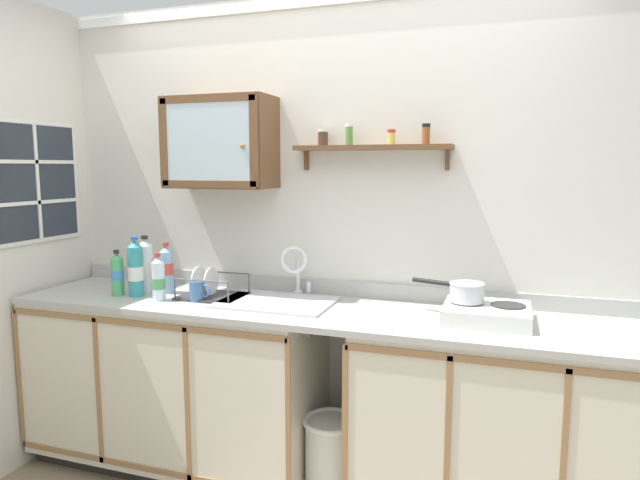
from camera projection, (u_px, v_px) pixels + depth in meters
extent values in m
cube|color=silver|center=(333.00, 237.00, 2.99)|extent=(3.77, 0.05, 2.52)
cube|color=white|center=(332.00, 0.00, 2.80)|extent=(3.77, 0.02, 0.05)
cube|color=black|center=(182.00, 452.00, 3.12)|extent=(1.53, 0.55, 0.08)
cube|color=beige|center=(177.00, 376.00, 3.03)|extent=(1.56, 0.61, 0.84)
cube|color=#997047|center=(138.00, 324.00, 2.69)|extent=(1.56, 0.01, 0.03)
cube|color=#997047|center=(144.00, 468.00, 2.79)|extent=(1.56, 0.01, 0.03)
cube|color=#997047|center=(19.00, 379.00, 2.99)|extent=(0.02, 0.01, 0.77)
cube|color=#997047|center=(98.00, 391.00, 2.82)|extent=(0.02, 0.01, 0.77)
cube|color=#997047|center=(187.00, 405.00, 2.66)|extent=(0.02, 0.01, 0.77)
cube|color=#997047|center=(288.00, 421.00, 2.49)|extent=(0.02, 0.01, 0.77)
cube|color=beige|center=(504.00, 422.00, 2.49)|extent=(1.31, 0.61, 0.84)
cube|color=#997047|center=(508.00, 364.00, 2.15)|extent=(1.31, 0.01, 0.03)
cube|color=#997047|center=(345.00, 430.00, 2.41)|extent=(0.02, 0.01, 0.77)
cube|color=#997047|center=(447.00, 447.00, 2.27)|extent=(0.02, 0.01, 0.77)
cube|color=#997047|center=(563.00, 465.00, 2.13)|extent=(0.02, 0.01, 0.77)
cube|color=#B2B2AD|center=(312.00, 311.00, 2.72)|extent=(3.13, 0.64, 0.03)
cube|color=#B2B2AD|center=(331.00, 287.00, 2.99)|extent=(3.13, 0.02, 0.08)
cube|color=silver|center=(276.00, 302.00, 2.80)|extent=(0.57, 0.40, 0.01)
cube|color=slate|center=(276.00, 322.00, 2.82)|extent=(0.48, 0.32, 0.01)
cube|color=slate|center=(288.00, 306.00, 2.96)|extent=(0.48, 0.01, 0.10)
cube|color=slate|center=(263.00, 322.00, 2.66)|extent=(0.48, 0.01, 0.10)
cylinder|color=#4C4C51|center=(276.00, 322.00, 2.82)|extent=(0.04, 0.04, 0.01)
cylinder|color=silver|center=(298.00, 292.00, 3.00)|extent=(0.05, 0.05, 0.02)
cylinder|color=silver|center=(298.00, 274.00, 2.98)|extent=(0.02, 0.02, 0.18)
torus|color=silver|center=(294.00, 260.00, 2.91)|extent=(0.15, 0.02, 0.15)
cylinder|color=silver|center=(309.00, 287.00, 2.97)|extent=(0.02, 0.02, 0.05)
cube|color=silver|center=(487.00, 313.00, 2.48)|extent=(0.37, 0.34, 0.07)
cylinder|color=#2D2D2D|center=(467.00, 302.00, 2.52)|extent=(0.15, 0.15, 0.01)
cylinder|color=#2D2D2D|center=(508.00, 305.00, 2.47)|extent=(0.15, 0.15, 0.01)
cylinder|color=black|center=(463.00, 321.00, 2.36)|extent=(0.03, 0.02, 0.03)
cylinder|color=black|center=(508.00, 325.00, 2.30)|extent=(0.03, 0.02, 0.03)
cylinder|color=silver|center=(467.00, 293.00, 2.52)|extent=(0.15, 0.15, 0.08)
torus|color=silver|center=(467.00, 284.00, 2.51)|extent=(0.16, 0.16, 0.01)
cylinder|color=black|center=(432.00, 282.00, 2.61)|extent=(0.19, 0.08, 0.02)
cylinder|color=white|center=(146.00, 269.00, 3.06)|extent=(0.08, 0.08, 0.26)
cone|color=white|center=(145.00, 242.00, 3.04)|extent=(0.08, 0.08, 0.04)
cylinder|color=#262626|center=(144.00, 237.00, 3.03)|extent=(0.04, 0.04, 0.02)
cylinder|color=white|center=(146.00, 269.00, 3.06)|extent=(0.08, 0.08, 0.07)
cylinder|color=silver|center=(159.00, 281.00, 2.86)|extent=(0.06, 0.06, 0.20)
cone|color=silver|center=(158.00, 260.00, 2.84)|extent=(0.06, 0.06, 0.03)
cylinder|color=red|center=(158.00, 255.00, 2.84)|extent=(0.03, 0.03, 0.02)
cylinder|color=#4C9959|center=(159.00, 283.00, 2.86)|extent=(0.07, 0.07, 0.06)
cylinder|color=#8CB7E0|center=(167.00, 272.00, 3.03)|extent=(0.07, 0.07, 0.23)
cone|color=#8CB7E0|center=(166.00, 249.00, 3.01)|extent=(0.07, 0.07, 0.03)
cylinder|color=red|center=(166.00, 244.00, 3.01)|extent=(0.03, 0.03, 0.02)
cylinder|color=#D84C3F|center=(166.00, 269.00, 3.03)|extent=(0.08, 0.08, 0.06)
cylinder|color=#4CB266|center=(117.00, 277.00, 2.97)|extent=(0.07, 0.07, 0.20)
cone|color=#4CB266|center=(116.00, 256.00, 2.96)|extent=(0.06, 0.06, 0.03)
cylinder|color=#262626|center=(116.00, 252.00, 2.95)|extent=(0.03, 0.03, 0.02)
cylinder|color=#3F8CCC|center=(117.00, 275.00, 2.97)|extent=(0.07, 0.07, 0.06)
cylinder|color=teal|center=(136.00, 272.00, 2.95)|extent=(0.08, 0.08, 0.26)
cone|color=teal|center=(134.00, 244.00, 2.93)|extent=(0.08, 0.08, 0.04)
cylinder|color=#2D59B2|center=(134.00, 238.00, 2.92)|extent=(0.04, 0.04, 0.02)
cylinder|color=white|center=(136.00, 273.00, 2.95)|extent=(0.08, 0.08, 0.07)
cube|color=#333338|center=(213.00, 296.00, 2.93)|extent=(0.33, 0.26, 0.01)
cylinder|color=#4C4F54|center=(175.00, 288.00, 2.86)|extent=(0.01, 0.01, 0.10)
cylinder|color=#4C4F54|center=(228.00, 293.00, 2.76)|extent=(0.01, 0.01, 0.10)
cylinder|color=#4C4F54|center=(199.00, 280.00, 3.08)|extent=(0.01, 0.01, 0.10)
cylinder|color=#4C4F54|center=(249.00, 283.00, 2.99)|extent=(0.01, 0.01, 0.10)
cylinder|color=#4C4F54|center=(201.00, 281.00, 2.81)|extent=(0.31, 0.01, 0.01)
cylinder|color=#4C4F54|center=(223.00, 272.00, 3.03)|extent=(0.31, 0.01, 0.01)
cylinder|color=white|center=(199.00, 280.00, 2.95)|extent=(0.01, 0.15, 0.15)
cylinder|color=white|center=(211.00, 281.00, 2.92)|extent=(0.01, 0.15, 0.15)
cylinder|color=#3F6699|center=(197.00, 291.00, 2.85)|extent=(0.08, 0.08, 0.10)
torus|color=#3F6699|center=(205.00, 291.00, 2.83)|extent=(0.07, 0.02, 0.07)
cube|color=brown|center=(221.00, 143.00, 2.96)|extent=(0.58, 0.26, 0.48)
cube|color=silver|center=(208.00, 142.00, 2.84)|extent=(0.48, 0.01, 0.39)
cube|color=brown|center=(164.00, 143.00, 2.92)|extent=(0.05, 0.01, 0.45)
cube|color=brown|center=(254.00, 141.00, 2.75)|extent=(0.05, 0.01, 0.45)
cube|color=brown|center=(206.00, 98.00, 2.81)|extent=(0.55, 0.01, 0.04)
cube|color=brown|center=(209.00, 184.00, 2.86)|extent=(0.55, 0.01, 0.04)
sphere|color=olive|center=(242.00, 146.00, 2.76)|extent=(0.02, 0.02, 0.02)
cube|color=brown|center=(372.00, 148.00, 2.77)|extent=(0.79, 0.14, 0.02)
cube|color=brown|center=(306.00, 160.00, 2.94)|extent=(0.02, 0.03, 0.10)
cube|color=brown|center=(448.00, 160.00, 2.71)|extent=(0.02, 0.03, 0.10)
cylinder|color=#4C3326|center=(323.00, 139.00, 2.85)|extent=(0.05, 0.05, 0.07)
cylinder|color=white|center=(323.00, 130.00, 2.85)|extent=(0.05, 0.05, 0.02)
cylinder|color=#598C3F|center=(349.00, 136.00, 2.80)|extent=(0.04, 0.04, 0.09)
cylinder|color=white|center=(349.00, 125.00, 2.79)|extent=(0.04, 0.04, 0.02)
cylinder|color=#E0C659|center=(391.00, 139.00, 2.72)|extent=(0.04, 0.04, 0.06)
cylinder|color=red|center=(391.00, 131.00, 2.72)|extent=(0.04, 0.04, 0.02)
cylinder|color=brown|center=(426.00, 136.00, 2.67)|extent=(0.04, 0.04, 0.08)
cylinder|color=black|center=(426.00, 125.00, 2.67)|extent=(0.04, 0.04, 0.02)
cube|color=#262D38|center=(37.00, 182.00, 3.05)|extent=(0.01, 0.56, 0.62)
cube|color=white|center=(35.00, 182.00, 3.06)|extent=(0.02, 0.60, 0.66)
cube|color=white|center=(37.00, 182.00, 3.05)|extent=(0.01, 0.02, 0.62)
cube|color=white|center=(39.00, 202.00, 3.07)|extent=(0.01, 0.56, 0.02)
cube|color=white|center=(36.00, 162.00, 3.04)|extent=(0.01, 0.56, 0.02)
cylinder|color=silver|center=(331.00, 462.00, 2.70)|extent=(0.25, 0.25, 0.42)
torus|color=white|center=(331.00, 421.00, 2.67)|extent=(0.28, 0.28, 0.02)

